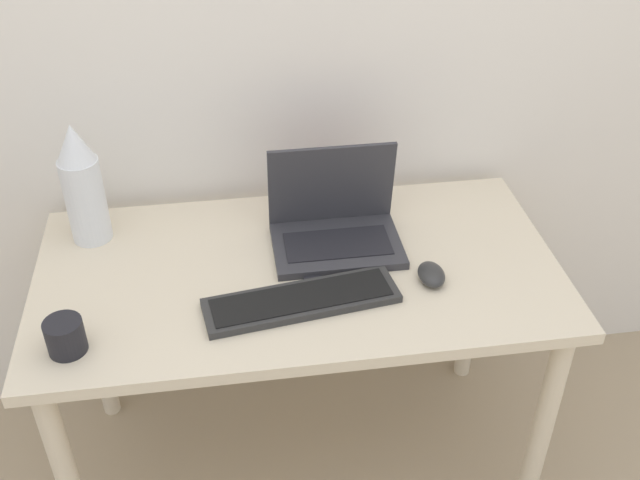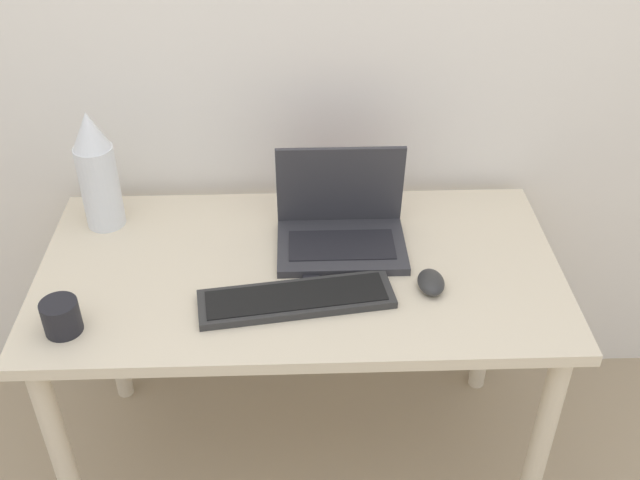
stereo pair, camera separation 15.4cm
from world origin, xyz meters
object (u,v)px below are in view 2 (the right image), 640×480
(mp3_player, at_px, (311,280))
(mouse, at_px, (431,282))
(vase, at_px, (97,171))
(mug, at_px, (61,317))
(laptop, at_px, (341,224))
(keyboard, at_px, (296,299))

(mp3_player, bearing_deg, mouse, -7.05)
(vase, distance_m, mug, 0.42)
(laptop, height_order, mouse, laptop)
(laptop, bearing_deg, mouse, -44.03)
(mouse, distance_m, vase, 0.86)
(laptop, relative_size, mug, 3.90)
(laptop, relative_size, mouse, 3.44)
(laptop, xyz_separation_m, mug, (-0.61, -0.30, -0.01))
(mouse, xyz_separation_m, mug, (-0.80, -0.11, 0.02))
(laptop, distance_m, mouse, 0.27)
(vase, height_order, mug, vase)
(vase, bearing_deg, mp3_player, -26.43)
(mouse, relative_size, mp3_player, 1.38)
(keyboard, height_order, mouse, mouse)
(mouse, height_order, mug, mug)
(mouse, bearing_deg, vase, 159.76)
(mouse, relative_size, mug, 1.13)
(laptop, height_order, keyboard, laptop)
(laptop, bearing_deg, mp3_player, -116.26)
(laptop, bearing_deg, mug, -153.59)
(mouse, xyz_separation_m, vase, (-0.79, 0.29, 0.14))
(mouse, height_order, vase, vase)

